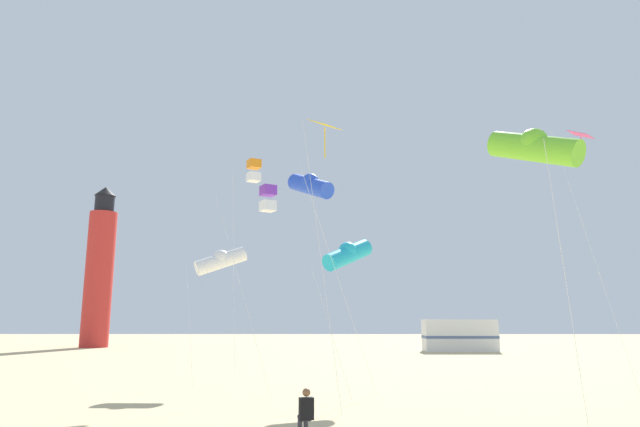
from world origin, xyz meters
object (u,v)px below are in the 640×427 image
at_px(kite_tube_cyan, 348,254).
at_px(kite_diamond_rainbow, 582,145).
at_px(kite_tube_white, 221,260).
at_px(kite_tube_blue, 310,185).
at_px(rv_van_white, 459,335).
at_px(lighthouse_distant, 99,270).
at_px(kite_flyer_standing, 305,411).
at_px(kite_diamond_gold, 325,135).
at_px(kite_box_violet, 268,199).
at_px(kite_box_orange, 254,171).
at_px(kite_tube_lime, 534,147).

bearing_deg(kite_tube_cyan, kite_diamond_rainbow, 2.31).
bearing_deg(kite_tube_white, kite_tube_blue, -39.75).
bearing_deg(rv_van_white, kite_tube_blue, -114.79).
bearing_deg(kite_diamond_rainbow, rv_van_white, 87.87).
distance_m(kite_tube_blue, lighthouse_distant, 41.50).
height_order(kite_flyer_standing, lighthouse_distant, lighthouse_distant).
relative_size(kite_diamond_gold, rv_van_white, 1.49).
distance_m(kite_tube_white, kite_box_violet, 4.15).
bearing_deg(kite_flyer_standing, kite_box_orange, -92.17).
relative_size(kite_tube_lime, kite_box_violet, 0.92).
height_order(kite_tube_cyan, kite_diamond_rainbow, kite_diamond_rainbow).
height_order(kite_tube_lime, lighthouse_distant, lighthouse_distant).
height_order(kite_tube_white, lighthouse_distant, lighthouse_distant).
bearing_deg(rv_van_white, kite_diamond_rainbow, -92.57).
bearing_deg(kite_diamond_rainbow, kite_flyer_standing, -143.84).
height_order(kite_diamond_gold, kite_tube_white, kite_diamond_gold).
relative_size(kite_tube_lime, lighthouse_distant, 0.47).
bearing_deg(kite_flyer_standing, kite_tube_blue, -105.06).
height_order(kite_tube_blue, lighthouse_distant, lighthouse_distant).
relative_size(kite_box_orange, kite_tube_white, 1.74).
relative_size(kite_tube_cyan, kite_box_violet, 0.71).
xyz_separation_m(kite_flyer_standing, kite_tube_lime, (5.97, -0.30, 6.65)).
height_order(kite_diamond_gold, kite_box_violet, kite_diamond_gold).
relative_size(kite_box_violet, lighthouse_distant, 0.51).
xyz_separation_m(kite_tube_blue, lighthouse_distant, (-22.97, 34.57, -0.47)).
bearing_deg(kite_tube_cyan, kite_box_violet, 159.68).
distance_m(kite_diamond_gold, kite_diamond_rainbow, 11.99).
xyz_separation_m(kite_diamond_gold, kite_box_violet, (-2.50, 5.41, -1.03)).
distance_m(kite_tube_blue, kite_tube_white, 6.25).
height_order(kite_flyer_standing, kite_tube_white, kite_tube_white).
distance_m(kite_tube_cyan, kite_diamond_rainbow, 11.17).
xyz_separation_m(kite_box_orange, rv_van_white, (15.71, 22.99, -8.92)).
bearing_deg(kite_box_violet, kite_box_orange, 107.35).
bearing_deg(lighthouse_distant, rv_van_white, -10.48).
bearing_deg(kite_diamond_rainbow, kite_box_orange, 162.77).
height_order(kite_tube_blue, kite_diamond_gold, kite_diamond_gold).
distance_m(kite_diamond_rainbow, kite_box_violet, 13.73).
relative_size(kite_tube_blue, rv_van_white, 1.40).
bearing_deg(kite_tube_cyan, kite_flyer_standing, -99.99).
bearing_deg(kite_tube_cyan, kite_tube_lime, -61.21).
distance_m(kite_box_orange, lighthouse_distant, 35.75).
distance_m(kite_tube_blue, kite_diamond_rainbow, 11.79).
distance_m(kite_flyer_standing, kite_tube_cyan, 9.45).
height_order(kite_diamond_rainbow, rv_van_white, kite_diamond_rainbow).
xyz_separation_m(kite_tube_blue, kite_diamond_gold, (0.60, -4.12, 0.75)).
bearing_deg(kite_flyer_standing, kite_diamond_gold, -112.97).
distance_m(kite_tube_lime, kite_diamond_gold, 7.12).
xyz_separation_m(kite_tube_white, kite_box_violet, (2.42, -2.30, 2.46)).
height_order(kite_flyer_standing, kite_diamond_gold, kite_diamond_gold).
distance_m(kite_tube_blue, kite_tube_lime, 10.34).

